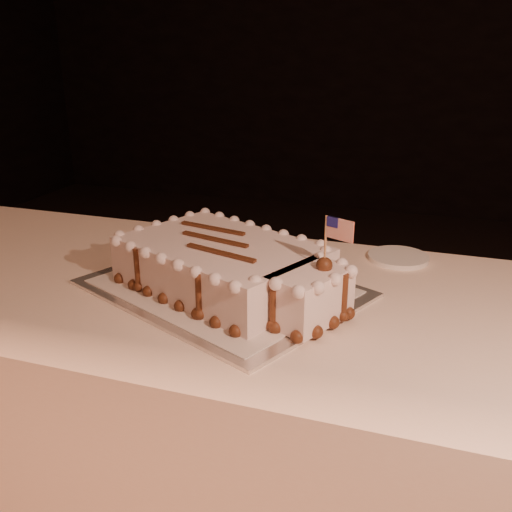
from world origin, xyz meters
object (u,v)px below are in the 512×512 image
(banquet_table, at_px, (268,436))
(sheet_cake, at_px, (231,268))
(side_plate, at_px, (398,257))
(cake_board, at_px, (222,288))

(banquet_table, height_order, sheet_cake, sheet_cake)
(banquet_table, bearing_deg, side_plate, 51.78)
(banquet_table, relative_size, cake_board, 4.21)
(sheet_cake, bearing_deg, cake_board, 156.30)
(cake_board, bearing_deg, banquet_table, 27.03)
(sheet_cake, height_order, side_plate, sheet_cake)
(cake_board, height_order, side_plate, side_plate)
(banquet_table, distance_m, sheet_cake, 0.44)
(sheet_cake, bearing_deg, banquet_table, 12.19)
(banquet_table, xyz_separation_m, cake_board, (-0.11, -0.01, 0.38))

